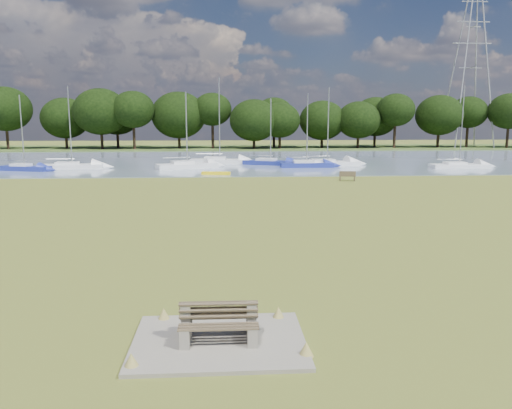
{
  "coord_description": "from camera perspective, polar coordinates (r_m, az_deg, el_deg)",
  "views": [
    {
      "loc": [
        0.16,
        -25.5,
        5.39
      ],
      "look_at": [
        1.69,
        -2.0,
        1.4
      ],
      "focal_mm": 35.0,
      "sensor_mm": 36.0,
      "label": 1
    }
  ],
  "objects": [
    {
      "name": "tree_line",
      "position": [
        93.69,
        -0.11,
        10.35
      ],
      "size": [
        153.17,
        9.19,
        11.12
      ],
      "color": "black",
      "rests_on": "far_bank"
    },
    {
      "name": "sailboat_8",
      "position": [
        59.26,
        8.07,
        4.83
      ],
      "size": [
        7.92,
        3.71,
        9.08
      ],
      "rotation": [
        0.0,
        0.0,
        0.21
      ],
      "color": "white",
      "rests_on": "river"
    },
    {
      "name": "sailboat_4",
      "position": [
        59.39,
        -20.34,
        4.3
      ],
      "size": [
        6.88,
        2.22,
        9.03
      ],
      "rotation": [
        0.0,
        0.0,
        0.05
      ],
      "color": "white",
      "rests_on": "river"
    },
    {
      "name": "far_bank",
      "position": [
        97.65,
        -3.83,
        6.43
      ],
      "size": [
        220.0,
        20.0,
        0.4
      ],
      "primitive_type": "cube",
      "color": "#4C6626",
      "rests_on": "ground"
    },
    {
      "name": "riverbank_bench",
      "position": [
        45.41,
        10.4,
        3.22
      ],
      "size": [
        1.51,
        0.65,
        0.9
      ],
      "rotation": [
        0.0,
        0.0,
        -0.15
      ],
      "color": "brown",
      "rests_on": "ground"
    },
    {
      "name": "concrete_pad",
      "position": [
        12.68,
        -4.24,
        -15.32
      ],
      "size": [
        4.2,
        3.2,
        0.1
      ],
      "primitive_type": "cube",
      "color": "gray",
      "rests_on": "ground"
    },
    {
      "name": "ground",
      "position": [
        26.06,
        -3.99,
        -2.34
      ],
      "size": [
        220.0,
        220.0,
        0.0
      ],
      "primitive_type": "plane",
      "color": "olive"
    },
    {
      "name": "sailboat_5",
      "position": [
        60.64,
        1.6,
        4.99
      ],
      "size": [
        6.81,
        4.43,
        7.88
      ],
      "rotation": [
        0.0,
        0.0,
        -0.43
      ],
      "color": "navy",
      "rests_on": "river"
    },
    {
      "name": "sailboat_7",
      "position": [
        58.96,
        -24.98,
        3.98
      ],
      "size": [
        5.83,
        3.08,
        7.96
      ],
      "rotation": [
        0.0,
        0.0,
        -0.28
      ],
      "color": "navy",
      "rests_on": "river"
    },
    {
      "name": "sailboat_2",
      "position": [
        56.39,
        -7.94,
        4.62
      ],
      "size": [
        7.04,
        4.25,
        8.4
      ],
      "rotation": [
        0.0,
        0.0,
        0.37
      ],
      "color": "white",
      "rests_on": "river"
    },
    {
      "name": "pylon",
      "position": [
        107.64,
        23.48,
        16.88
      ],
      "size": [
        7.64,
        5.35,
        32.34
      ],
      "color": "#A0A0A0",
      "rests_on": "far_bank"
    },
    {
      "name": "river",
      "position": [
        67.72,
        -3.85,
        5.03
      ],
      "size": [
        220.0,
        40.0,
        0.1
      ],
      "primitive_type": "cube",
      "color": "gray",
      "rests_on": "ground"
    },
    {
      "name": "sailboat_0",
      "position": [
        61.0,
        22.16,
        4.28
      ],
      "size": [
        6.64,
        2.14,
        9.09
      ],
      "rotation": [
        0.0,
        0.0,
        0.05
      ],
      "color": "white",
      "rests_on": "river"
    },
    {
      "name": "bench_pair",
      "position": [
        12.49,
        -4.27,
        -13.37
      ],
      "size": [
        1.92,
        1.14,
        1.03
      ],
      "rotation": [
        0.0,
        0.0,
        -0.01
      ],
      "color": "gray",
      "rests_on": "concrete_pad"
    },
    {
      "name": "sailboat_3",
      "position": [
        62.4,
        -4.23,
        5.16
      ],
      "size": [
        7.54,
        2.84,
        10.52
      ],
      "rotation": [
        0.0,
        0.0,
        -0.11
      ],
      "color": "white",
      "rests_on": "river"
    },
    {
      "name": "sailboat_9",
      "position": [
        57.61,
        5.74,
        4.74
      ],
      "size": [
        6.07,
        1.83,
        8.3
      ],
      "rotation": [
        0.0,
        0.0,
        0.02
      ],
      "color": "navy",
      "rests_on": "river"
    },
    {
      "name": "kayak",
      "position": [
        49.78,
        -4.59,
        3.59
      ],
      "size": [
        2.92,
        1.18,
        0.28
      ],
      "primitive_type": "cube",
      "rotation": [
        0.0,
        0.0,
        -0.19
      ],
      "color": "yellow",
      "rests_on": "river"
    }
  ]
}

